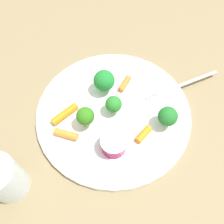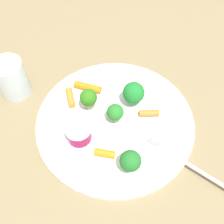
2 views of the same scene
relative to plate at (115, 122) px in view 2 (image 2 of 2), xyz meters
name	(u,v)px [view 2 (image 2 of 2)]	position (x,y,z in m)	size (l,w,h in m)	color
ground_plane	(115,123)	(0.00, 0.00, -0.01)	(2.40, 2.40, 0.00)	#85734F
plate	(115,122)	(0.00, 0.00, 0.00)	(0.31, 0.31, 0.01)	white
sauce_cup	(79,133)	(0.08, -0.02, 0.02)	(0.05, 0.05, 0.03)	maroon
broccoli_floret_0	(134,93)	(-0.06, -0.01, 0.04)	(0.04, 0.04, 0.05)	#85B974
broccoli_floret_1	(115,113)	(0.00, 0.00, 0.03)	(0.03, 0.03, 0.04)	#95C370
broccoli_floret_2	(130,161)	(0.05, 0.09, 0.04)	(0.04, 0.04, 0.05)	#8AAC6B
broccoli_floret_3	(88,98)	(0.02, -0.06, 0.04)	(0.03, 0.03, 0.05)	#8FAB71
carrot_stick_0	(88,87)	(-0.01, -0.10, 0.01)	(0.02, 0.02, 0.06)	orange
carrot_stick_1	(149,113)	(-0.06, 0.04, 0.01)	(0.01, 0.01, 0.04)	orange
carrot_stick_2	(70,98)	(0.04, -0.10, 0.01)	(0.01, 0.01, 0.05)	orange
carrot_stick_3	(105,153)	(0.06, 0.04, 0.01)	(0.01, 0.01, 0.04)	orange
fork	(188,164)	(-0.03, 0.16, 0.01)	(0.05, 0.18, 0.00)	#BCB9B3
drinking_glass	(11,78)	(0.11, -0.20, 0.04)	(0.06, 0.06, 0.08)	silver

